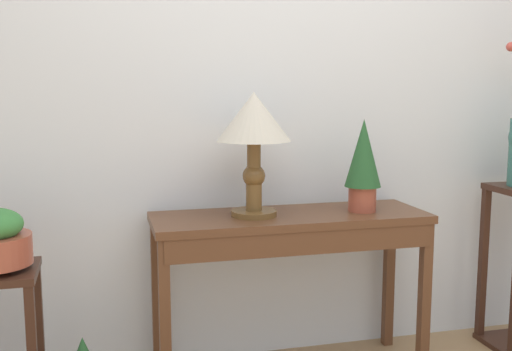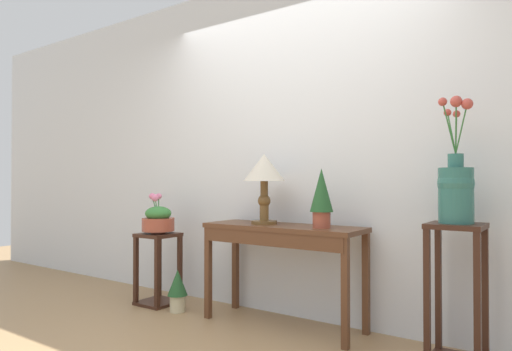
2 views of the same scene
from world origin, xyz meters
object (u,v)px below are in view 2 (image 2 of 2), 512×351
object	(u,v)px
pedestal_stand_left	(158,269)
planter_bowl_wide_left	(158,219)
flower_vase_tall_right	(456,186)
potted_plant_floor	(178,288)
potted_plant_on_console	(321,195)
table_lamp	(264,173)
pedestal_stand_right	(457,294)
console_table	(281,240)

from	to	relation	value
pedestal_stand_left	planter_bowl_wide_left	xyz separation A→B (m)	(-0.00, 0.00, 0.43)
flower_vase_tall_right	potted_plant_floor	distance (m)	2.29
potted_plant_on_console	planter_bowl_wide_left	bearing A→B (deg)	-176.50
table_lamp	pedestal_stand_left	bearing A→B (deg)	-173.56
planter_bowl_wide_left	pedestal_stand_right	world-z (taller)	planter_bowl_wide_left
pedestal_stand_left	flower_vase_tall_right	world-z (taller)	flower_vase_tall_right
table_lamp	potted_plant_on_console	xyz separation A→B (m)	(0.50, -0.02, -0.16)
pedestal_stand_right	potted_plant_floor	xyz separation A→B (m)	(-2.12, -0.17, -0.22)
flower_vase_tall_right	table_lamp	bearing A→B (deg)	179.31
pedestal_stand_right	potted_plant_on_console	bearing A→B (deg)	-179.54
potted_plant_on_console	console_table	bearing A→B (deg)	-179.88
console_table	flower_vase_tall_right	world-z (taller)	flower_vase_tall_right
console_table	pedestal_stand_left	bearing A→B (deg)	-175.56
potted_plant_on_console	planter_bowl_wide_left	size ratio (longest dim) A/B	1.19
console_table	table_lamp	bearing A→B (deg)	171.75
console_table	pedestal_stand_left	xyz separation A→B (m)	(-1.21, -0.09, -0.33)
console_table	flower_vase_tall_right	distance (m)	1.28
pedestal_stand_left	pedestal_stand_right	world-z (taller)	pedestal_stand_right
table_lamp	potted_plant_on_console	size ratio (longest dim) A/B	1.29
pedestal_stand_left	pedestal_stand_right	distance (m)	2.43
table_lamp	planter_bowl_wide_left	bearing A→B (deg)	-173.57
potted_plant_on_console	flower_vase_tall_right	world-z (taller)	flower_vase_tall_right
potted_plant_on_console	pedestal_stand_left	bearing A→B (deg)	-176.49
console_table	pedestal_stand_right	bearing A→B (deg)	0.37
table_lamp	pedestal_stand_right	bearing A→B (deg)	-0.68
table_lamp	potted_plant_on_console	bearing A→B (deg)	-2.68
console_table	flower_vase_tall_right	size ratio (longest dim) A/B	1.64
flower_vase_tall_right	planter_bowl_wide_left	bearing A→B (deg)	-177.61
planter_bowl_wide_left	pedestal_stand_right	size ratio (longest dim) A/B	0.42
console_table	pedestal_stand_left	size ratio (longest dim) A/B	1.97
potted_plant_on_console	pedestal_stand_right	distance (m)	1.05
planter_bowl_wide_left	pedestal_stand_right	bearing A→B (deg)	2.40
planter_bowl_wide_left	table_lamp	bearing A→B (deg)	6.43
table_lamp	pedestal_stand_left	size ratio (longest dim) A/B	0.86
potted_plant_on_console	pedestal_stand_left	distance (m)	1.69
console_table	planter_bowl_wide_left	size ratio (longest dim) A/B	3.49
console_table	pedestal_stand_right	size ratio (longest dim) A/B	1.48
pedestal_stand_left	flower_vase_tall_right	bearing A→B (deg)	2.40
potted_plant_on_console	pedestal_stand_left	world-z (taller)	potted_plant_on_console
table_lamp	pedestal_stand_right	xyz separation A→B (m)	(1.38, -0.02, -0.73)
table_lamp	potted_plant_on_console	world-z (taller)	table_lamp
table_lamp	planter_bowl_wide_left	size ratio (longest dim) A/B	1.53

